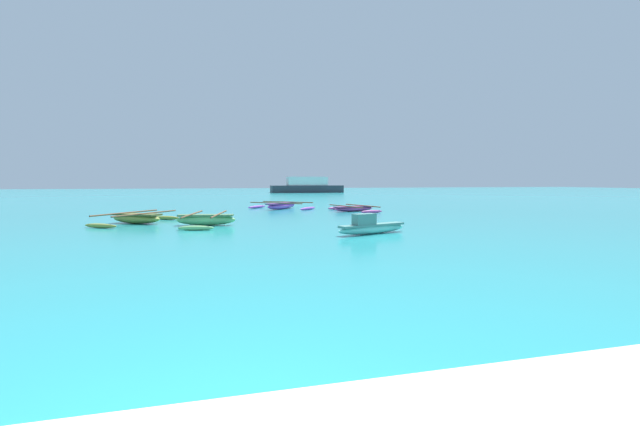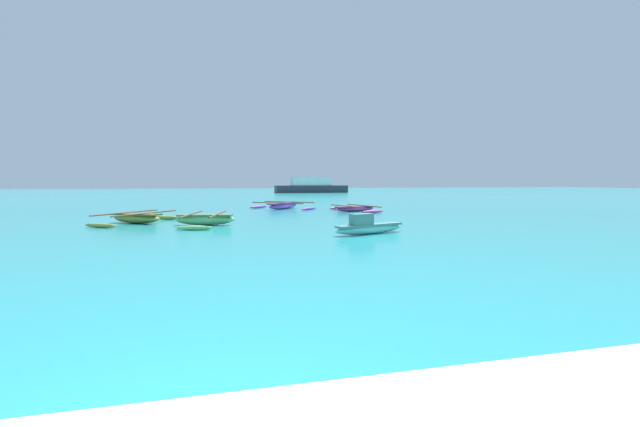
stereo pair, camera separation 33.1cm
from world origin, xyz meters
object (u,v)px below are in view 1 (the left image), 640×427
(moored_boat_0, at_px, (282,206))
(distant_ferry, at_px, (307,186))
(moored_boat_2, at_px, (371,227))
(moored_boat_3, at_px, (136,218))
(moored_boat_4, at_px, (206,220))
(moored_boat_1, at_px, (354,208))

(moored_boat_0, bearing_deg, distant_ferry, 25.85)
(moored_boat_2, bearing_deg, moored_boat_0, 73.68)
(moored_boat_0, height_order, distant_ferry, distant_ferry)
(moored_boat_3, height_order, moored_boat_4, moored_boat_4)
(moored_boat_0, distance_m, moored_boat_3, 12.06)
(distant_ferry, bearing_deg, moored_boat_0, -105.72)
(distant_ferry, bearing_deg, moored_boat_2, -100.97)
(moored_boat_3, bearing_deg, moored_boat_1, 55.44)
(moored_boat_1, relative_size, distant_ferry, 0.36)
(distant_ferry, bearing_deg, moored_boat_4, -108.08)
(moored_boat_1, height_order, moored_boat_4, moored_boat_4)
(moored_boat_3, relative_size, moored_boat_4, 1.04)
(moored_boat_3, xyz_separation_m, moored_boat_4, (3.17, -1.72, 0.01))
(moored_boat_0, height_order, moored_boat_2, moored_boat_2)
(moored_boat_1, height_order, moored_boat_2, moored_boat_2)
(moored_boat_0, xyz_separation_m, moored_boat_1, (4.23, -3.52, -0.05))
(moored_boat_0, relative_size, moored_boat_4, 1.07)
(moored_boat_4, distance_m, distant_ferry, 55.28)
(moored_boat_1, distance_m, moored_boat_2, 12.22)
(moored_boat_1, xyz_separation_m, moored_boat_3, (-12.68, -5.09, 0.06))
(moored_boat_1, bearing_deg, moored_boat_4, -158.53)
(moored_boat_4, bearing_deg, moored_boat_0, 74.20)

